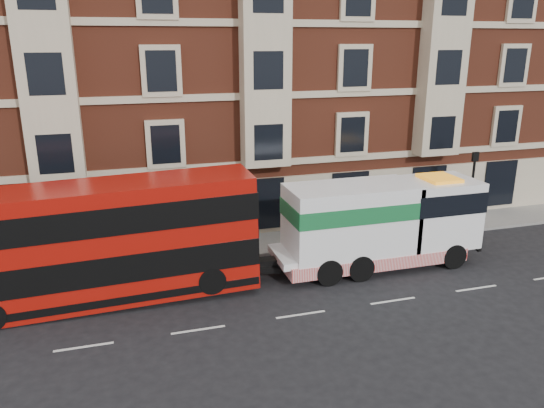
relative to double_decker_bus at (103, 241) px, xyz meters
The scene contains 7 objects.
ground 8.33m from the double_decker_bus, 25.34° to the right, with size 120.00×120.00×0.00m, color black.
sidewalk 8.63m from the double_decker_bus, 29.87° to the left, with size 90.00×3.00×0.15m, color slate.
victorian_terrace 15.79m from the double_decker_bus, 56.59° to the left, with size 45.00×12.00×20.40m.
lamp_post_west 3.04m from the double_decker_bus, 67.61° to the left, with size 0.35×0.15×4.35m.
lamp_post_east 19.36m from the double_decker_bus, ahead, with size 0.35×0.15×4.35m.
double_decker_bus is the anchor object (origin of this frame).
tow_truck 12.07m from the double_decker_bus, ahead, with size 9.70×2.87×4.04m.
Camera 1 is at (-6.29, -17.30, 10.23)m, focal length 35.00 mm.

